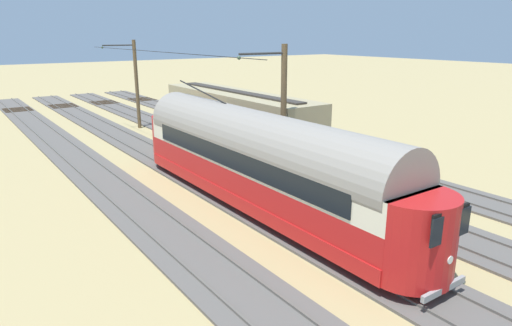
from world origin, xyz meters
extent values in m
plane|color=tan|center=(0.00, 0.00, 0.00)|extent=(220.00, 220.00, 0.00)
cube|color=#56514C|center=(-6.46, 0.00, 0.05)|extent=(2.80, 80.00, 0.10)
cube|color=#59544C|center=(-5.75, 0.00, 0.14)|extent=(0.07, 80.00, 0.08)
cube|color=#59544C|center=(-7.18, 0.00, 0.14)|extent=(0.07, 80.00, 0.08)
cube|color=#382819|center=(-6.46, -32.00, 0.11)|extent=(2.50, 0.24, 0.08)
cube|color=#382819|center=(-6.46, -31.35, 0.11)|extent=(2.50, 0.24, 0.08)
cube|color=#382819|center=(-6.46, -30.70, 0.11)|extent=(2.50, 0.24, 0.08)
cube|color=#382819|center=(-6.46, -30.05, 0.11)|extent=(2.50, 0.24, 0.08)
cube|color=#382819|center=(-6.46, -29.40, 0.11)|extent=(2.50, 0.24, 0.08)
cube|color=#56514C|center=(-2.15, 0.00, 0.05)|extent=(2.80, 80.00, 0.10)
cube|color=#59544C|center=(-1.44, 0.00, 0.14)|extent=(0.07, 80.00, 0.08)
cube|color=#59544C|center=(-2.87, 0.00, 0.14)|extent=(0.07, 80.00, 0.08)
cube|color=#382819|center=(-2.15, -32.00, 0.11)|extent=(2.50, 0.24, 0.08)
cube|color=#382819|center=(-2.15, -31.35, 0.11)|extent=(2.50, 0.24, 0.08)
cube|color=#382819|center=(-2.15, -30.70, 0.11)|extent=(2.50, 0.24, 0.08)
cube|color=#382819|center=(-2.15, -30.05, 0.11)|extent=(2.50, 0.24, 0.08)
cube|color=#382819|center=(-2.15, -29.40, 0.11)|extent=(2.50, 0.24, 0.08)
cube|color=#56514C|center=(2.15, 0.00, 0.05)|extent=(2.80, 80.00, 0.10)
cube|color=#59544C|center=(2.87, 0.00, 0.14)|extent=(0.07, 80.00, 0.08)
cube|color=#59544C|center=(1.44, 0.00, 0.14)|extent=(0.07, 80.00, 0.08)
cube|color=#382819|center=(2.15, -32.00, 0.11)|extent=(2.50, 0.24, 0.08)
cube|color=#382819|center=(2.15, -31.35, 0.11)|extent=(2.50, 0.24, 0.08)
cube|color=#382819|center=(2.15, -30.70, 0.11)|extent=(2.50, 0.24, 0.08)
cube|color=#382819|center=(2.15, -30.05, 0.11)|extent=(2.50, 0.24, 0.08)
cube|color=#382819|center=(2.15, -29.40, 0.11)|extent=(2.50, 0.24, 0.08)
cube|color=#56514C|center=(6.46, 0.00, 0.05)|extent=(2.80, 80.00, 0.10)
cube|color=#59544C|center=(7.18, 0.00, 0.14)|extent=(0.07, 80.00, 0.08)
cube|color=#59544C|center=(5.75, 0.00, 0.14)|extent=(0.07, 80.00, 0.08)
cube|color=#382819|center=(6.46, -32.00, 0.11)|extent=(2.50, 0.24, 0.08)
cube|color=#382819|center=(6.46, -31.35, 0.11)|extent=(2.50, 0.24, 0.08)
cube|color=#382819|center=(6.46, -30.70, 0.11)|extent=(2.50, 0.24, 0.08)
cube|color=#382819|center=(6.46, -30.05, 0.11)|extent=(2.50, 0.24, 0.08)
cube|color=#382819|center=(6.46, -29.40, 0.11)|extent=(2.50, 0.24, 0.08)
cube|color=red|center=(2.15, 4.50, 0.71)|extent=(2.65, 15.90, 0.55)
cube|color=red|center=(2.15, 4.50, 1.46)|extent=(2.55, 15.90, 0.95)
cube|color=beige|center=(2.15, 4.50, 2.46)|extent=(2.55, 15.90, 1.05)
cylinder|color=gray|center=(2.15, 4.50, 2.98)|extent=(2.65, 15.58, 2.65)
cylinder|color=red|center=(2.15, 12.40, 1.70)|extent=(2.55, 2.55, 2.55)
cylinder|color=red|center=(2.15, -3.40, 1.70)|extent=(2.55, 2.55, 2.55)
cube|color=black|center=(2.15, 13.54, 2.72)|extent=(1.63, 0.08, 0.36)
cube|color=black|center=(2.15, 13.57, 2.41)|extent=(1.73, 0.06, 0.80)
cube|color=black|center=(3.45, 4.50, 2.46)|extent=(0.04, 13.36, 0.80)
cube|color=black|center=(0.86, 4.50, 2.46)|extent=(0.04, 13.36, 0.80)
cylinder|color=silver|center=(2.15, 13.66, 1.46)|extent=(0.24, 0.06, 0.24)
cube|color=gray|center=(2.15, 13.60, 0.53)|extent=(1.94, 0.12, 0.20)
cylinder|color=black|center=(2.15, -0.17, 4.64)|extent=(0.07, 4.59, 0.74)
cylinder|color=black|center=(2.87, 9.59, 0.56)|extent=(0.10, 0.76, 0.76)
cylinder|color=black|center=(1.44, 9.59, 0.56)|extent=(0.10, 0.76, 0.76)
cylinder|color=black|center=(2.87, -0.59, 0.56)|extent=(0.10, 0.76, 0.76)
cylinder|color=black|center=(1.44, -0.59, 0.56)|extent=(0.10, 0.76, 0.76)
cube|color=tan|center=(-2.15, -3.65, 2.33)|extent=(2.90, 13.46, 3.20)
cube|color=#332D28|center=(-2.15, -3.65, 3.99)|extent=(0.70, 12.11, 0.08)
cube|color=black|center=(-2.15, -3.65, 0.53)|extent=(2.70, 13.46, 0.36)
cube|color=black|center=(-3.63, -3.65, 2.07)|extent=(0.06, 2.20, 2.56)
cylinder|color=black|center=(-2.87, -8.36, 0.60)|extent=(0.10, 0.84, 0.84)
cylinder|color=black|center=(-1.44, -8.36, 0.60)|extent=(0.10, 0.84, 0.84)
cylinder|color=black|center=(-2.87, 1.06, 0.60)|extent=(0.10, 0.84, 0.84)
cylinder|color=black|center=(-1.44, 1.06, 0.60)|extent=(0.10, 0.84, 0.84)
cylinder|color=brown|center=(-0.30, -15.49, 3.47)|extent=(0.28, 0.28, 6.94)
cylinder|color=#2D2D2D|center=(0.93, -15.49, 6.54)|extent=(2.45, 0.10, 0.10)
sphere|color=#334733|center=(2.15, -15.49, 6.39)|extent=(0.16, 0.16, 0.16)
cylinder|color=brown|center=(-0.30, 3.25, 3.47)|extent=(0.28, 0.28, 6.94)
cylinder|color=#2D2D2D|center=(0.93, 3.25, 6.54)|extent=(2.45, 0.10, 0.10)
sphere|color=#334733|center=(2.15, 3.25, 6.39)|extent=(0.16, 0.16, 0.16)
cylinder|color=black|center=(2.15, -6.12, 6.39)|extent=(0.03, 22.73, 0.03)
cylinder|color=black|center=(0.93, -15.49, 6.54)|extent=(2.45, 0.02, 0.02)
cylinder|color=black|center=(-8.06, -13.29, 0.55)|extent=(0.08, 0.08, 1.10)
cylinder|color=red|center=(-8.06, -13.29, 1.22)|extent=(0.30, 0.30, 0.03)
cylinder|color=#262626|center=(-7.88, -13.29, 0.35)|extent=(0.33, 0.04, 0.54)
camera|label=1|loc=(12.88, 19.75, 7.36)|focal=31.89mm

